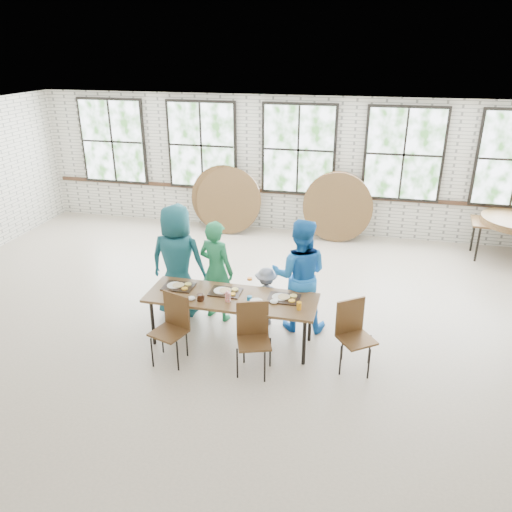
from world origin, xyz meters
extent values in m
plane|color=#C3AF9B|center=(0.00, 0.00, 0.00)|extent=(12.00, 12.00, 0.00)
plane|color=white|center=(0.00, 0.00, 3.00)|extent=(12.00, 12.00, 0.00)
plane|color=silver|center=(0.00, 4.50, 1.50)|extent=(12.00, 0.00, 12.00)
plane|color=silver|center=(0.00, -4.50, 1.50)|extent=(12.00, 0.00, 12.00)
cube|color=#422819|center=(0.00, 4.47, 0.90)|extent=(11.80, 0.05, 0.08)
cube|color=black|center=(-4.40, 4.44, 1.88)|extent=(1.62, 0.05, 1.97)
cube|color=white|center=(-4.40, 4.41, 1.88)|extent=(1.50, 0.01, 1.85)
cube|color=black|center=(-2.20, 4.44, 1.88)|extent=(1.62, 0.05, 1.97)
cube|color=white|center=(-2.20, 4.41, 1.88)|extent=(1.50, 0.01, 1.85)
cube|color=black|center=(0.00, 4.44, 1.88)|extent=(1.62, 0.05, 1.97)
cube|color=white|center=(0.00, 4.41, 1.88)|extent=(1.50, 0.01, 1.85)
cube|color=black|center=(2.20, 4.44, 1.88)|extent=(1.62, 0.05, 1.97)
cube|color=white|center=(2.20, 4.41, 1.88)|extent=(1.50, 0.01, 1.85)
cube|color=brown|center=(-0.17, -0.38, 0.72)|extent=(2.41, 0.82, 0.04)
cylinder|color=black|center=(-1.25, -0.68, 0.35)|extent=(0.05, 0.05, 0.70)
cylinder|color=black|center=(-1.25, -0.08, 0.35)|extent=(0.05, 0.05, 0.70)
cylinder|color=black|center=(0.91, -0.68, 0.35)|extent=(0.05, 0.05, 0.70)
cylinder|color=black|center=(0.91, -0.08, 0.35)|extent=(0.05, 0.05, 0.70)
cube|color=#52351B|center=(-0.86, -1.03, 0.45)|extent=(0.53, 0.51, 0.03)
cube|color=#52351B|center=(-0.80, -0.85, 0.70)|extent=(0.41, 0.16, 0.50)
cylinder|color=black|center=(-1.04, -1.20, 0.22)|extent=(0.02, 0.02, 0.44)
cylinder|color=black|center=(-1.04, -0.86, 0.22)|extent=(0.02, 0.02, 0.44)
cylinder|color=black|center=(-0.68, -1.20, 0.22)|extent=(0.02, 0.02, 0.44)
cylinder|color=black|center=(-0.68, -0.86, 0.22)|extent=(0.02, 0.02, 0.44)
cube|color=#52351B|center=(0.30, -1.01, 0.45)|extent=(0.53, 0.52, 0.03)
cube|color=#52351B|center=(0.24, -0.83, 0.70)|extent=(0.41, 0.17, 0.50)
cylinder|color=black|center=(0.12, -1.18, 0.22)|extent=(0.02, 0.02, 0.44)
cylinder|color=black|center=(0.12, -0.84, 0.22)|extent=(0.02, 0.02, 0.44)
cylinder|color=black|center=(0.48, -1.18, 0.22)|extent=(0.02, 0.02, 0.44)
cylinder|color=black|center=(0.48, -0.84, 0.22)|extent=(0.02, 0.02, 0.44)
cube|color=#52351B|center=(1.58, -0.63, 0.45)|extent=(0.58, 0.57, 0.03)
cube|color=#52351B|center=(1.47, -0.48, 0.70)|extent=(0.36, 0.27, 0.50)
cylinder|color=black|center=(1.40, -0.80, 0.22)|extent=(0.02, 0.02, 0.44)
cylinder|color=black|center=(1.40, -0.46, 0.22)|extent=(0.02, 0.02, 0.44)
cylinder|color=black|center=(1.76, -0.80, 0.22)|extent=(0.02, 0.02, 0.44)
cylinder|color=black|center=(1.76, -0.46, 0.22)|extent=(0.02, 0.02, 0.44)
imported|color=navy|center=(-1.21, 0.27, 0.90)|extent=(0.89, 0.58, 1.80)
imported|color=#207848|center=(-0.59, 0.27, 0.80)|extent=(0.67, 0.54, 1.60)
imported|color=#111C36|center=(0.19, 0.27, 0.46)|extent=(0.66, 0.46, 0.92)
imported|color=blue|center=(0.69, 0.27, 0.87)|extent=(0.89, 0.72, 1.73)
cylinder|color=black|center=(3.74, 3.54, 0.35)|extent=(0.04, 0.04, 0.70)
cylinder|color=black|center=(3.74, 4.09, 0.35)|extent=(0.04, 0.04, 0.70)
cube|color=black|center=(-1.00, -0.27, 0.75)|extent=(0.44, 0.33, 0.02)
cube|color=black|center=(-0.29, -0.28, 0.75)|extent=(0.44, 0.33, 0.02)
cube|color=black|center=(0.56, -0.28, 0.75)|extent=(0.44, 0.33, 0.02)
cylinder|color=black|center=(-0.55, -0.59, 0.79)|extent=(0.09, 0.09, 0.09)
cube|color=red|center=(-0.18, -0.52, 0.80)|extent=(0.07, 0.06, 0.11)
cylinder|color=#166DAA|center=(0.12, -0.49, 0.79)|extent=(0.07, 0.07, 0.10)
cylinder|color=orange|center=(0.80, -0.53, 0.80)|extent=(0.07, 0.07, 0.11)
cylinder|color=white|center=(0.23, -0.59, 0.79)|extent=(0.17, 0.17, 0.10)
ellipsoid|color=white|center=(-0.68, -0.59, 0.76)|extent=(0.11, 0.11, 0.05)
ellipsoid|color=white|center=(0.44, -0.43, 0.76)|extent=(0.11, 0.11, 0.05)
cylinder|color=brown|center=(-1.66, 4.18, 0.73)|extent=(1.50, 0.30, 1.49)
cylinder|color=brown|center=(-1.50, 4.08, 0.74)|extent=(1.50, 0.45, 1.46)
cylinder|color=brown|center=(0.93, 4.18, 0.73)|extent=(1.50, 0.28, 1.49)
cylinder|color=brown|center=(0.94, 4.08, 0.74)|extent=(1.50, 0.29, 1.49)
camera|label=1|loc=(1.57, -6.31, 3.99)|focal=35.00mm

